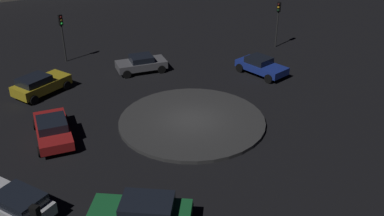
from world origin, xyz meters
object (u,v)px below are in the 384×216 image
car_red (53,129)px  traffic_light_south (278,16)px  car_white (12,202)px  car_yellow (40,84)px  car_blue (261,66)px  car_green (142,213)px  car_grey (141,63)px  traffic_light_east (62,29)px

car_red → traffic_light_south: size_ratio=1.13×
car_white → car_yellow: size_ratio=1.04×
car_yellow → car_blue: size_ratio=0.94×
car_green → traffic_light_south: size_ratio=1.16×
car_yellow → car_blue: 17.02m
car_green → car_white: bearing=-1.7°
car_red → car_blue: 17.14m
car_yellow → car_blue: (-12.46, -11.59, -0.07)m
car_yellow → car_grey: (-3.83, -7.17, -0.08)m
traffic_light_south → car_grey: bearing=-35.1°
car_red → car_grey: bearing=-44.1°
car_white → traffic_light_east: (12.03, -15.60, 2.15)m
traffic_light_south → traffic_light_east: traffic_light_south is taller
car_red → traffic_light_east: 13.21m
car_blue → traffic_light_east: traffic_light_east is taller
traffic_light_south → car_red: bearing=-16.1°
car_yellow → car_white: bearing=-133.8°
car_green → traffic_light_east: size_ratio=1.20×
car_grey → traffic_light_east: (6.98, 1.45, 2.20)m
car_grey → car_red: 11.34m
car_grey → traffic_light_south: (-7.37, -11.14, 2.29)m
car_yellow → traffic_light_east: traffic_light_east is taller
car_grey → traffic_light_east: 7.46m
car_grey → traffic_light_south: traffic_light_south is taller
car_white → car_red: bearing=-59.2°
car_yellow → car_grey: car_yellow is taller
car_grey → traffic_light_east: size_ratio=1.03×
car_grey → car_red: car_grey is taller
car_white → car_grey: (5.05, -17.05, -0.05)m
car_green → car_red: bearing=-45.3°
car_yellow → car_green: size_ratio=0.86×
car_yellow → car_green: bearing=-112.9°
car_yellow → car_red: car_yellow is taller
car_white → traffic_light_south: 28.38m
car_yellow → car_grey: size_ratio=1.00×
car_white → car_yellow: car_yellow is taller
traffic_light_south → car_yellow: bearing=-33.1°
car_green → car_red: size_ratio=1.03×
car_yellow → traffic_light_east: bearing=33.1°
car_white → car_grey: car_white is taller
traffic_light_south → traffic_light_east: 19.09m
car_green → car_blue: car_green is taller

